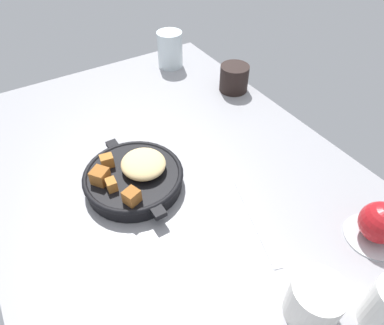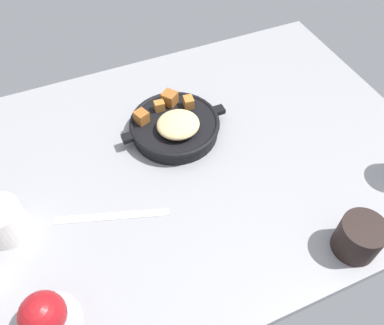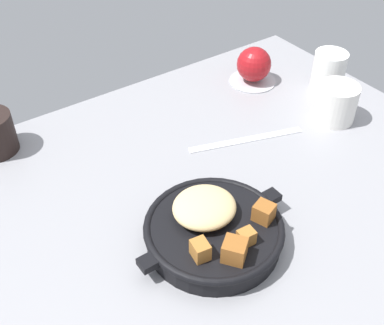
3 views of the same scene
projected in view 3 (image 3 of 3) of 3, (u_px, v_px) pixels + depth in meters
The scene contains 7 objects.
ground_plane at pixel (186, 210), 80.72cm from camera, with size 109.97×76.50×2.40cm, color gray.
cast_iron_skillet at pixel (213, 229), 72.47cm from camera, with size 25.38×21.12×6.76cm.
saucer_plate at pixel (252, 80), 109.67cm from camera, with size 10.47×10.47×0.60cm, color #B7BABF.
red_apple at pixel (254, 64), 107.01cm from camera, with size 7.64×7.64×7.64cm, color maroon.
butter_knife at pixel (246, 139), 93.16cm from camera, with size 22.95×1.60×0.36cm, color silver.
white_creamer_pitcher at pixel (328, 72), 103.99cm from camera, with size 6.99×6.99×9.13cm, color white.
ceramic_mug_white at pixel (336, 103), 96.21cm from camera, with size 8.16×8.16×7.71cm, color silver.
Camera 3 is at (-31.52, -46.84, 57.04)cm, focal length 45.37 mm.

